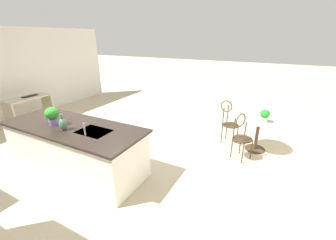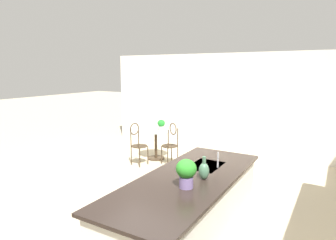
{
  "view_description": "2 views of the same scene",
  "coord_description": "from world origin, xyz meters",
  "views": [
    {
      "loc": [
        -2.89,
        3.2,
        2.42
      ],
      "look_at": [
        -1.3,
        0.13,
        1.06
      ],
      "focal_mm": 22.84,
      "sensor_mm": 36.0,
      "label": 1
    },
    {
      "loc": [
        3.47,
        2.42,
        2.26
      ],
      "look_at": [
        -1.66,
        -0.6,
        1.24
      ],
      "focal_mm": 31.5,
      "sensor_mm": 36.0,
      "label": 2
    }
  ],
  "objects": [
    {
      "name": "ground_plane",
      "position": [
        0.0,
        0.0,
        0.0
      ],
      "size": [
        40.0,
        40.0,
        0.0
      ],
      "primitive_type": "plane",
      "color": "beige"
    },
    {
      "name": "wall_left_window",
      "position": [
        -4.26,
        0.0,
        1.35
      ],
      "size": [
        0.12,
        7.8,
        2.7
      ],
      "primitive_type": "cube",
      "color": "silver",
      "rests_on": "ground"
    },
    {
      "name": "chair_by_island",
      "position": [
        -2.0,
        -1.63,
        0.57
      ],
      "size": [
        0.51,
        0.44,
        1.04
      ],
      "color": "#3D2D1E",
      "rests_on": "ground"
    },
    {
      "name": "potted_plant_on_table",
      "position": [
        -2.76,
        -1.44,
        0.89
      ],
      "size": [
        0.19,
        0.19,
        0.27
      ],
      "color": "beige",
      "rests_on": "bistro_table"
    },
    {
      "name": "kitchen_island",
      "position": [
        0.3,
        0.85,
        0.46
      ],
      "size": [
        2.8,
        1.06,
        0.92
      ],
      "color": "white",
      "rests_on": "ground"
    },
    {
      "name": "vase_on_counter",
      "position": [
        0.25,
        1.04,
        1.03
      ],
      "size": [
        0.13,
        0.13,
        0.29
      ],
      "color": "#4C7A5B",
      "rests_on": "kitchen_island"
    },
    {
      "name": "sink_faucet",
      "position": [
        -0.25,
        1.03,
        1.03
      ],
      "size": [
        0.02,
        0.02,
        0.22
      ],
      "primitive_type": "cylinder",
      "color": "#B2B5BA",
      "rests_on": "kitchen_island"
    },
    {
      "name": "potted_plant_counter_near",
      "position": [
        0.6,
        0.97,
        1.11
      ],
      "size": [
        0.24,
        0.24,
        0.33
      ],
      "color": "#7A669E",
      "rests_on": "kitchen_island"
    },
    {
      "name": "chair_near_window",
      "position": [
        -2.41,
        -0.96,
        0.57
      ],
      "size": [
        0.51,
        0.52,
        1.04
      ],
      "color": "#3D2D1E",
      "rests_on": "ground"
    },
    {
      "name": "bistro_table",
      "position": [
        -2.67,
        -1.55,
        0.45
      ],
      "size": [
        0.8,
        0.8,
        0.74
      ],
      "color": "#3D2D1E",
      "rests_on": "ground"
    }
  ]
}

